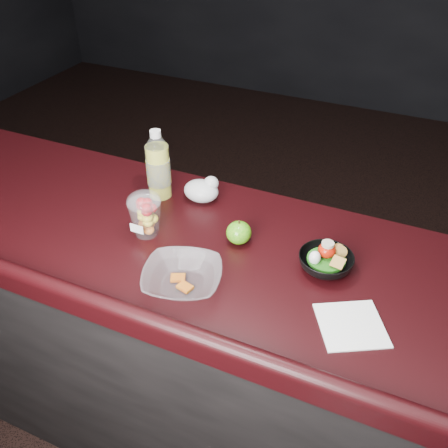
{
  "coord_description": "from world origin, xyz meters",
  "views": [
    {
      "loc": [
        0.52,
        -0.76,
        1.97
      ],
      "look_at": [
        0.03,
        0.32,
        1.1
      ],
      "focal_mm": 40.0,
      "sensor_mm": 36.0,
      "label": 1
    }
  ],
  "objects_px": {
    "fruit_cup": "(145,213)",
    "takeout_bowl": "(182,278)",
    "snack_bowl": "(326,261)",
    "lemonade_bottle": "(158,169)",
    "green_apple": "(239,233)"
  },
  "relations": [
    {
      "from": "lemonade_bottle",
      "to": "snack_bowl",
      "type": "relative_size",
      "value": 1.25
    },
    {
      "from": "takeout_bowl",
      "to": "snack_bowl",
      "type": "bearing_deg",
      "value": 34.0
    },
    {
      "from": "lemonade_bottle",
      "to": "snack_bowl",
      "type": "height_order",
      "value": "lemonade_bottle"
    },
    {
      "from": "fruit_cup",
      "to": "snack_bowl",
      "type": "relative_size",
      "value": 0.76
    },
    {
      "from": "fruit_cup",
      "to": "green_apple",
      "type": "relative_size",
      "value": 1.85
    },
    {
      "from": "fruit_cup",
      "to": "green_apple",
      "type": "distance_m",
      "value": 0.29
    },
    {
      "from": "lemonade_bottle",
      "to": "green_apple",
      "type": "relative_size",
      "value": 3.07
    },
    {
      "from": "green_apple",
      "to": "lemonade_bottle",
      "type": "bearing_deg",
      "value": 159.51
    },
    {
      "from": "fruit_cup",
      "to": "snack_bowl",
      "type": "distance_m",
      "value": 0.56
    },
    {
      "from": "green_apple",
      "to": "snack_bowl",
      "type": "relative_size",
      "value": 0.41
    },
    {
      "from": "green_apple",
      "to": "takeout_bowl",
      "type": "bearing_deg",
      "value": -105.13
    },
    {
      "from": "green_apple",
      "to": "snack_bowl",
      "type": "distance_m",
      "value": 0.27
    },
    {
      "from": "takeout_bowl",
      "to": "lemonade_bottle",
      "type": "bearing_deg",
      "value": 127.55
    },
    {
      "from": "fruit_cup",
      "to": "takeout_bowl",
      "type": "relative_size",
      "value": 0.55
    },
    {
      "from": "fruit_cup",
      "to": "snack_bowl",
      "type": "bearing_deg",
      "value": 6.58
    }
  ]
}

